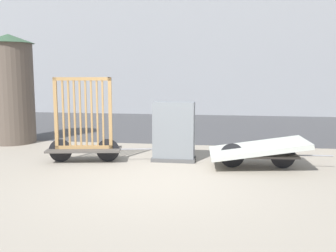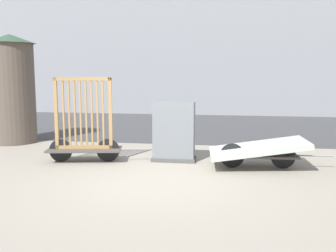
% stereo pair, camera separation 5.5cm
% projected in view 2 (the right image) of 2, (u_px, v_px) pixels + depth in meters
% --- Properties ---
extents(ground_plane, '(60.00, 60.00, 0.00)m').
position_uv_depth(ground_plane, '(156.00, 182.00, 6.84)').
color(ground_plane, gray).
extents(road_strip, '(56.00, 7.21, 0.01)m').
position_uv_depth(road_strip, '(194.00, 126.00, 13.88)').
color(road_strip, '#424244').
rests_on(road_strip, ground_plane).
extents(bike_cart_with_bedframe, '(2.27, 0.87, 1.80)m').
position_uv_depth(bike_cart_with_bedframe, '(84.00, 133.00, 8.33)').
color(bike_cart_with_bedframe, '#4C4742').
rests_on(bike_cart_with_bedframe, ground_plane).
extents(bike_cart_with_mattress, '(2.46, 1.24, 0.59)m').
position_uv_depth(bike_cart_with_mattress, '(258.00, 150.00, 7.81)').
color(bike_cart_with_mattress, '#4C4742').
rests_on(bike_cart_with_mattress, ground_plane).
extents(utility_cabinet, '(0.93, 0.42, 1.28)m').
position_uv_depth(utility_cabinet, '(174.00, 134.00, 8.39)').
color(utility_cabinet, '#4C4C4C').
rests_on(utility_cabinet, ground_plane).
extents(advertising_column, '(1.34, 1.34, 2.89)m').
position_uv_depth(advertising_column, '(12.00, 88.00, 10.51)').
color(advertising_column, brown).
rests_on(advertising_column, ground_plane).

